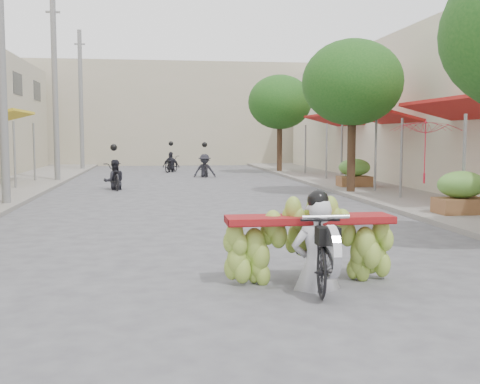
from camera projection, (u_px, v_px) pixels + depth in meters
The scene contains 16 objects.
ground at pixel (277, 339), 5.98m from camera, with size 120.00×120.00×0.00m, color #58585D.
sidewalk_right at pixel (384, 190), 21.73m from camera, with size 4.00×60.00×0.12m, color gray.
far_building at pixel (172, 115), 43.12m from camera, with size 20.00×6.00×7.00m, color #AFA48A.
utility_pole_mid at pixel (1, 63), 16.69m from camera, with size 0.60×0.24×8.00m.
utility_pole_far at pixel (55, 88), 25.56m from camera, with size 0.60×0.24×8.00m.
utility_pole_back at pixel (81, 100), 34.44m from camera, with size 0.60×0.24×8.00m.
street_tree_mid at pixel (353, 83), 20.17m from camera, with size 3.40×3.40×5.25m.
street_tree_far at pixel (280, 102), 32.00m from camera, with size 3.40×3.40×5.25m.
produce_crate_mid at pixel (461, 189), 14.65m from camera, with size 1.20×0.88×1.16m.
produce_crate_far at pixel (354, 170), 22.54m from camera, with size 1.20×0.88×1.16m.
banana_motorbike at pixel (314, 232), 8.00m from camera, with size 2.29×1.90×2.25m.
market_umbrella at pixel (427, 118), 16.15m from camera, with size 2.21×2.21×1.77m.
pedestrian at pixel (350, 161), 22.83m from camera, with size 1.07×0.96×1.87m.
bg_motorbike_a at pixel (114, 170), 22.41m from camera, with size 1.00×1.82×1.95m.
bg_motorbike_b at pixel (205, 159), 29.14m from camera, with size 1.08×1.54×1.95m.
bg_motorbike_c at pixel (171, 158), 33.13m from camera, with size 1.19×1.71×1.95m.
Camera 1 is at (-1.18, -5.71, 2.02)m, focal length 45.00 mm.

